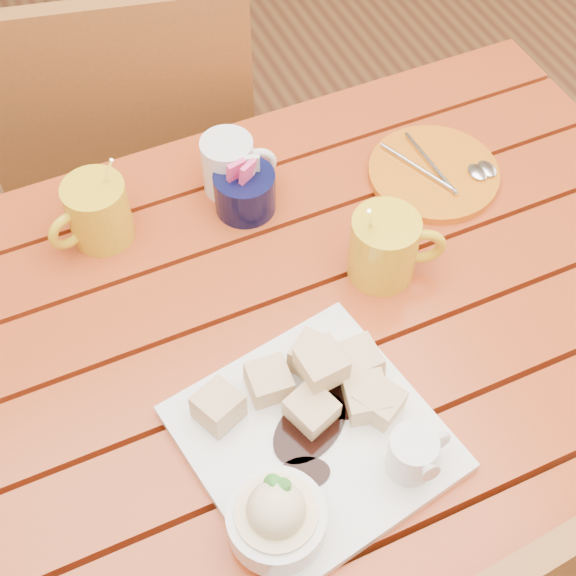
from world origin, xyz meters
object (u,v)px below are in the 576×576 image
table (290,377)px  coffee_mug_right (386,247)px  orange_saucer (435,173)px  chair_far (133,156)px  dessert_plate (310,448)px  coffee_mug_left (97,212)px

table → coffee_mug_right: bearing=15.3°
table → orange_saucer: orange_saucer is taller
table → chair_far: 0.64m
table → chair_far: size_ratio=1.29×
table → dessert_plate: size_ratio=3.83×
dessert_plate → coffee_mug_left: (-0.12, 0.42, 0.02)m
coffee_mug_left → coffee_mug_right: (0.33, -0.22, 0.00)m
table → orange_saucer: size_ratio=6.21×
dessert_plate → chair_far: bearing=89.6°
table → coffee_mug_right: size_ratio=8.02×
coffee_mug_right → chair_far: bearing=131.3°
orange_saucer → table: bearing=-151.8°
coffee_mug_right → chair_far: 0.68m
table → coffee_mug_left: coffee_mug_left is taller
coffee_mug_left → chair_far: chair_far is taller
table → coffee_mug_left: bearing=123.4°
coffee_mug_right → orange_saucer: coffee_mug_right is taller
coffee_mug_left → dessert_plate: bearing=-93.1°
coffee_mug_right → orange_saucer: size_ratio=0.77×
coffee_mug_left → orange_saucer: bearing=-29.8°
chair_far → table: bearing=106.9°
table → coffee_mug_right: 0.23m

